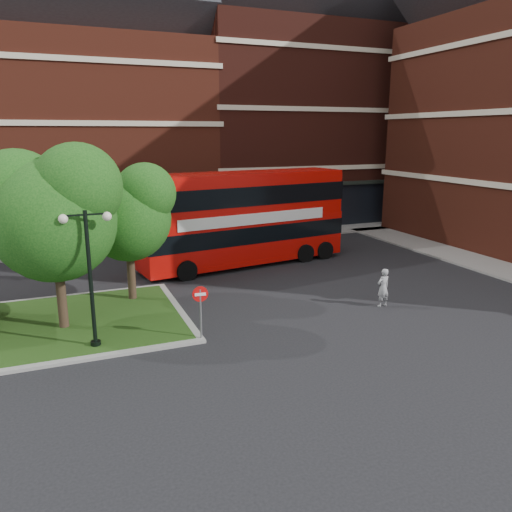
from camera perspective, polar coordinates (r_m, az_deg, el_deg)
name	(u,v)px	position (r m, az deg, el deg)	size (l,w,h in m)	color
ground	(242,329)	(19.86, -1.59, -8.33)	(120.00, 120.00, 0.00)	black
pavement_far	(160,244)	(35.15, -10.97, 1.41)	(44.00, 3.00, 0.12)	slate
pavement_side	(511,272)	(30.79, 27.11, -1.67)	(3.00, 28.00, 0.12)	slate
terrace_far_left	(27,140)	(41.30, -24.73, 11.96)	(26.00, 12.00, 14.00)	maroon
terrace_far_right	(295,127)	(46.00, 4.53, 14.47)	(18.00, 12.00, 16.00)	#471911
traffic_island	(23,329)	(21.65, -25.05, -7.58)	(12.60, 7.60, 0.15)	gray
tree_island_west	(50,208)	(20.03, -22.48, 5.05)	(5.40, 4.71, 7.21)	#2D2116
tree_island_east	(125,209)	(22.73, -14.72, 5.17)	(4.46, 3.90, 6.29)	#2D2116
lamp_island	(90,273)	(18.10, -18.45, -1.84)	(1.72, 0.36, 5.00)	black
lamp_far_left	(194,206)	(33.17, -7.11, 5.68)	(1.72, 0.36, 5.00)	black
lamp_far_right	(303,200)	(36.02, 5.35, 6.37)	(1.72, 0.36, 5.00)	black
bus	(243,212)	(28.74, -1.47, 5.03)	(12.57, 4.62, 4.69)	#BB0B07
woman	(383,288)	(22.76, 14.33, -3.52)	(0.63, 0.41, 1.73)	gray
car_silver	(152,241)	(32.94, -11.77, 1.71)	(1.71, 4.24, 1.44)	silver
car_white	(212,235)	(33.83, -5.09, 2.37)	(1.65, 4.72, 1.56)	white
no_entry_sign	(200,302)	(18.38, -6.37, -5.28)	(0.58, 0.11, 2.11)	slate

